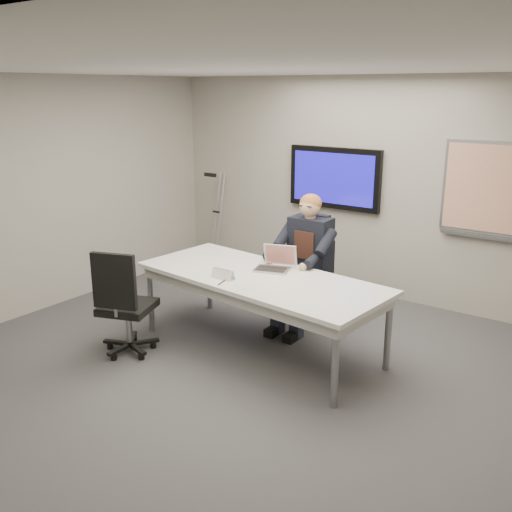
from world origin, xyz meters
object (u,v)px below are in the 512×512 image
Objects in this scene: office_chair_near at (126,322)px; conference_table at (261,284)px; office_chair_far at (312,296)px; seated_person at (301,276)px; laptop at (275,263)px.

conference_table is at bearing -160.12° from office_chair_near.
seated_person reaches higher than office_chair_far.
office_chair_far is at bearing -140.56° from office_chair_near.
conference_table is 2.41× the size of office_chair_near.
office_chair_far is at bearing 93.25° from conference_table.
office_chair_near is 2.62× the size of laptop.
conference_table is 1.42m from office_chair_near.
seated_person is 0.52m from laptop.
conference_table is 1.07m from office_chair_far.
conference_table is 0.32m from laptop.
seated_person is (1.09, 1.61, 0.26)m from office_chair_near.
laptop is at bearing -95.64° from office_chair_far.
seated_person is (0.00, -0.26, 0.31)m from office_chair_far.
laptop is (1.04, 1.17, 0.52)m from office_chair_near.
office_chair_near is (-1.08, -1.88, 0.05)m from office_chair_far.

